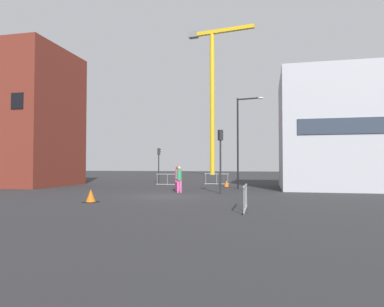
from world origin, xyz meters
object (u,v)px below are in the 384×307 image
streetlamp_tall (241,135)px  traffic_light_island (221,151)px  pedestrian_waiting (177,177)px  traffic_cone_on_verge (91,196)px  construction_crane (213,84)px  traffic_light_far (159,159)px  pedestrian_walking (179,177)px  traffic_cone_by_barrier (227,184)px

streetlamp_tall → traffic_light_island: (-1.01, -4.78, -1.50)m
traffic_light_island → pedestrian_waiting: size_ratio=2.35×
pedestrian_waiting → traffic_cone_on_verge: pedestrian_waiting is taller
construction_crane → traffic_light_island: size_ratio=6.67×
construction_crane → traffic_light_far: bearing=-91.7°
streetlamp_tall → traffic_light_far: 11.53m
streetlamp_tall → pedestrian_walking: size_ratio=4.01×
traffic_light_far → traffic_light_island: 14.16m
traffic_light_far → pedestrian_walking: size_ratio=2.02×
traffic_light_island → pedestrian_walking: (-2.87, 0.15, -1.77)m
traffic_light_far → traffic_light_island: size_ratio=0.86×
construction_crane → pedestrian_walking: bearing=-84.2°
traffic_cone_by_barrier → pedestrian_waiting: bearing=-120.4°
pedestrian_waiting → construction_crane: bearing=95.3°
construction_crane → pedestrian_waiting: bearing=-84.7°
pedestrian_walking → traffic_light_far: bearing=114.4°
traffic_light_far → traffic_cone_on_verge: (2.27, -18.20, -2.16)m
traffic_cone_on_verge → pedestrian_waiting: bearing=74.0°
traffic_light_island → traffic_cone_by_barrier: (-0.41, 6.84, -2.57)m
construction_crane → traffic_cone_by_barrier: bearing=-79.2°
construction_crane → traffic_light_island: construction_crane is taller
traffic_cone_by_barrier → traffic_cone_on_verge: bearing=-111.9°
pedestrian_walking → traffic_cone_on_verge: bearing=-113.6°
traffic_light_island → pedestrian_walking: bearing=177.1°
pedestrian_waiting → traffic_cone_on_verge: size_ratio=2.72×
construction_crane → traffic_light_island: 45.44m
pedestrian_waiting → streetlamp_tall: bearing=34.7°
construction_crane → traffic_cone_by_barrier: size_ratio=49.37×
construction_crane → pedestrian_waiting: (3.74, -40.68, -16.47)m
construction_crane → pedestrian_waiting: size_ratio=15.65×
pedestrian_walking → pedestrian_waiting: (-0.55, 1.57, -0.00)m
pedestrian_walking → traffic_cone_on_verge: size_ratio=2.72×
pedestrian_waiting → traffic_cone_on_verge: 8.65m
traffic_light_island → traffic_cone_on_verge: traffic_light_island is taller
traffic_light_island → traffic_cone_on_verge: 9.12m
traffic_light_far → traffic_cone_by_barrier: size_ratio=6.37×
traffic_light_far → pedestrian_waiting: 11.04m
traffic_light_island → construction_crane: bearing=99.6°
streetlamp_tall → traffic_cone_on_verge: streetlamp_tall is taller
pedestrian_waiting → traffic_cone_on_verge: bearing=-106.0°
construction_crane → streetlamp_tall: construction_crane is taller
traffic_cone_by_barrier → traffic_cone_on_verge: 14.45m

